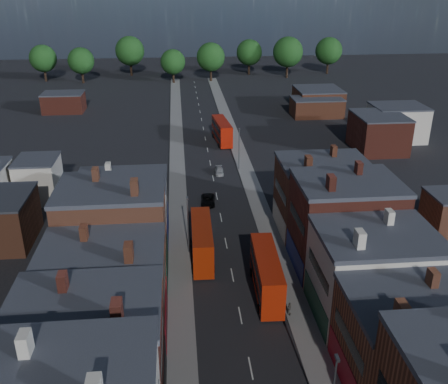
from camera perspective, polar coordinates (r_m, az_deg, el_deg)
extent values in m
cube|color=gray|center=(85.33, -5.30, -0.06)|extent=(3.00, 200.00, 0.12)
cube|color=gray|center=(86.23, 3.36, 0.27)|extent=(3.00, 200.00, 0.12)
cube|color=maroon|center=(44.52, 24.00, -17.97)|extent=(12.00, 80.00, 12.39)
cube|color=slate|center=(40.12, 12.81, -18.03)|extent=(0.25, 0.70, 0.25)
cylinder|color=slate|center=(65.58, -4.13, -3.89)|extent=(0.16, 0.16, 8.00)
cube|color=slate|center=(63.83, -4.23, -0.71)|extent=(0.25, 0.70, 0.25)
cylinder|color=slate|center=(93.88, 1.73, 4.87)|extent=(0.16, 0.16, 8.00)
cube|color=slate|center=(92.66, 1.76, 7.21)|extent=(0.25, 0.70, 0.25)
cube|color=#AA2609|center=(64.83, -2.54, -5.62)|extent=(2.69, 11.19, 4.46)
cube|color=black|center=(65.26, -2.53, -6.28)|extent=(2.74, 10.30, 0.91)
cube|color=black|center=(64.32, -2.56, -4.79)|extent=(2.74, 10.30, 0.91)
cylinder|color=black|center=(62.82, -3.55, -8.90)|extent=(0.32, 1.02, 1.01)
cylinder|color=black|center=(62.89, -1.21, -8.82)|extent=(0.32, 1.02, 1.01)
cylinder|color=black|center=(68.94, -3.69, -5.71)|extent=(0.32, 1.02, 1.01)
cylinder|color=black|center=(69.01, -1.57, -5.63)|extent=(0.32, 1.02, 1.01)
cube|color=red|center=(58.32, 4.88, -9.30)|extent=(3.02, 11.47, 4.55)
cube|color=black|center=(58.80, 4.85, -10.01)|extent=(3.04, 10.56, 0.93)
cube|color=black|center=(57.73, 4.92, -8.39)|extent=(3.04, 10.56, 0.93)
cylinder|color=black|center=(56.42, 3.98, -13.17)|extent=(0.35, 1.05, 1.03)
cylinder|color=black|center=(56.77, 6.64, -13.03)|extent=(0.35, 1.05, 1.03)
cylinder|color=black|center=(62.35, 3.17, -9.16)|extent=(0.35, 1.05, 1.03)
cylinder|color=black|center=(62.66, 5.55, -9.06)|extent=(0.35, 1.05, 1.03)
cube|color=#AA1707|center=(110.14, -0.24, 7.00)|extent=(3.65, 11.53, 4.53)
cube|color=black|center=(110.39, -0.24, 6.57)|extent=(3.62, 10.63, 0.93)
cube|color=black|center=(109.83, -0.24, 7.54)|extent=(3.62, 10.63, 0.93)
cylinder|color=black|center=(107.15, -0.56, 5.33)|extent=(0.41, 1.05, 1.03)
cylinder|color=black|center=(107.62, 0.80, 5.42)|extent=(0.41, 1.05, 1.03)
cylinder|color=black|center=(113.95, -1.22, 6.46)|extent=(0.41, 1.05, 1.03)
cylinder|color=black|center=(114.39, 0.06, 6.54)|extent=(0.41, 1.05, 1.03)
imported|color=black|center=(80.74, -1.83, -0.94)|extent=(2.51, 4.84, 1.30)
imported|color=#BEBEBE|center=(92.96, -0.54, 2.41)|extent=(1.62, 3.71, 1.06)
imported|color=#5C574F|center=(56.12, 7.47, -13.08)|extent=(0.75, 1.00, 1.56)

